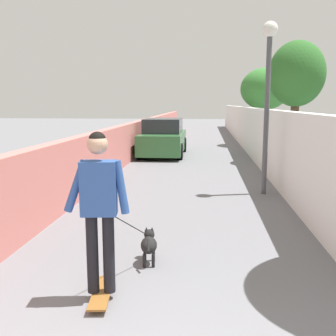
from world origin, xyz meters
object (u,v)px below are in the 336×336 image
tree_right_mid (265,89)px  lamp_post (268,77)px  person_skateboarder (99,200)px  dog (149,244)px  skateboard (102,293)px  car_near (163,138)px  tree_right_near (297,75)px

tree_right_mid → lamp_post: (-11.21, 1.57, -0.12)m
person_skateboarder → dog: size_ratio=1.37×
skateboard → person_skateboarder: size_ratio=0.46×
lamp_post → car_near: size_ratio=0.97×
tree_right_mid → car_near: (-4.29, 4.76, -2.17)m
tree_right_mid → dog: bearing=166.6°
skateboard → dog: (1.03, -0.38, 0.21)m
dog → car_near: car_near is taller
tree_right_near → car_near: (1.71, 4.97, -2.45)m
lamp_post → skateboard: 6.59m
skateboard → tree_right_near: bearing=-22.1°
car_near → skateboard: bearing=-177.0°
lamp_post → person_skateboarder: size_ratio=2.24×
lamp_post → tree_right_mid: bearing=-8.0°
tree_right_near → tree_right_mid: bearing=2.0°
skateboard → dog: size_ratio=0.62×
lamp_post → dog: size_ratio=3.06×
skateboard → person_skateboarder: bearing=-159.4°
tree_right_near → car_near: bearing=71.1°
dog → tree_right_mid: bearing=-13.4°
person_skateboarder → skateboard: bearing=20.6°
tree_right_mid → car_near: bearing=132.0°
tree_right_near → car_near: size_ratio=1.06×
person_skateboarder → tree_right_near: bearing=-22.1°
tree_right_near → skateboard: tree_right_near is taller
person_skateboarder → dog: bearing=-20.4°
dog → car_near: 11.38m
lamp_post → car_near: bearing=24.8°
tree_right_near → skateboard: size_ratio=5.34×
tree_right_near → tree_right_mid: tree_right_near is taller
person_skateboarder → car_near: (12.36, 0.64, -0.42)m
lamp_post → skateboard: size_ratio=4.90×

